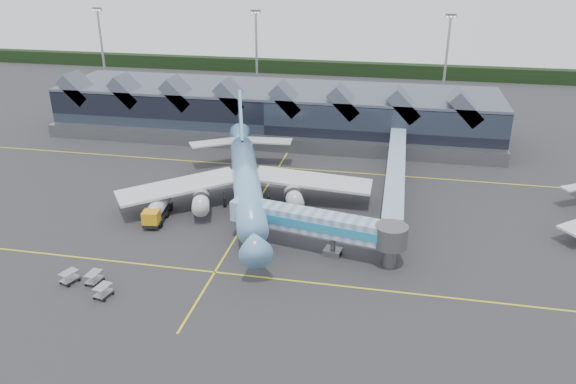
# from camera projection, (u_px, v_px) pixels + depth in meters

# --- Properties ---
(ground) EXTENTS (260.00, 260.00, 0.00)m
(ground) POSITION_uv_depth(u_px,v_px,m) (234.00, 241.00, 74.49)
(ground) COLOR #2D2E30
(ground) RESTS_ON ground
(taxi_stripes) EXTENTS (120.00, 60.00, 0.01)m
(taxi_stripes) POSITION_uv_depth(u_px,v_px,m) (253.00, 210.00, 83.49)
(taxi_stripes) COLOR yellow
(taxi_stripes) RESTS_ON ground
(tree_line_far) EXTENTS (260.00, 4.00, 4.00)m
(tree_line_far) POSITION_uv_depth(u_px,v_px,m) (335.00, 68.00, 172.65)
(tree_line_far) COLOR black
(tree_line_far) RESTS_ON ground
(terminal) EXTENTS (90.00, 22.25, 12.52)m
(terminal) POSITION_uv_depth(u_px,v_px,m) (274.00, 111.00, 116.07)
(terminal) COLOR black
(terminal) RESTS_ON ground
(light_masts) EXTENTS (132.40, 42.56, 22.45)m
(light_masts) POSITION_uv_depth(u_px,v_px,m) (406.00, 65.00, 122.21)
(light_masts) COLOR #9C9EA5
(light_masts) RESTS_ON ground
(main_airliner) EXTENTS (36.84, 43.41, 14.31)m
(main_airliner) POSITION_uv_depth(u_px,v_px,m) (246.00, 179.00, 83.52)
(main_airliner) COLOR #6BA4DA
(main_airliner) RESTS_ON ground
(jet_bridge) EXTENTS (22.87, 7.56, 5.60)m
(jet_bridge) POSITION_uv_depth(u_px,v_px,m) (326.00, 226.00, 69.89)
(jet_bridge) COLOR #6B8DB3
(jet_bridge) RESTS_ON ground
(fuel_truck) EXTENTS (3.41, 8.94, 2.97)m
(fuel_truck) POSITION_uv_depth(u_px,v_px,m) (158.00, 207.00, 80.25)
(fuel_truck) COLOR black
(fuel_truck) RESTS_ON ground
(baggage_carts) EXTENTS (7.14, 4.53, 1.43)m
(baggage_carts) POSITION_uv_depth(u_px,v_px,m) (89.00, 282.00, 63.94)
(baggage_carts) COLOR #9C9EA5
(baggage_carts) RESTS_ON ground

